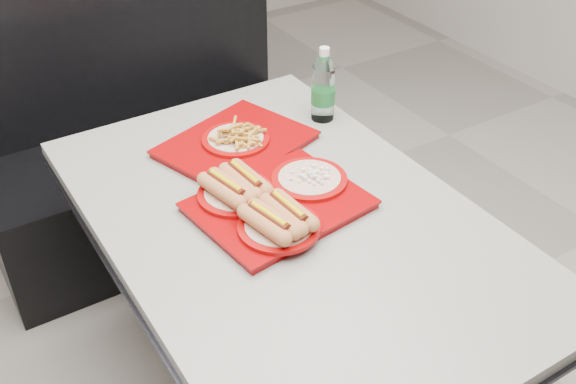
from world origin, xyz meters
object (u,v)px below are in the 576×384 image
diner_table (288,263)px  water_bottle (323,89)px  booth_bench (144,143)px  tray_far (236,141)px  tray_near (273,201)px

diner_table → water_bottle: bearing=45.9°
diner_table → water_bottle: 0.59m
booth_bench → tray_far: 0.82m
water_bottle → diner_table: bearing=-134.1°
tray_near → tray_far: bearing=78.2°
booth_bench → tray_near: (-0.03, -1.06, 0.38)m
water_bottle → tray_near: bearing=-138.9°
booth_bench → tray_near: size_ratio=2.90×
water_bottle → booth_bench: bearing=117.0°
booth_bench → tray_near: bearing=-91.4°
diner_table → booth_bench: size_ratio=1.05×
diner_table → booth_bench: 1.11m
booth_bench → tray_far: bearing=-86.6°
tray_near → tray_far: (0.07, 0.33, -0.01)m
tray_near → tray_far: 0.34m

